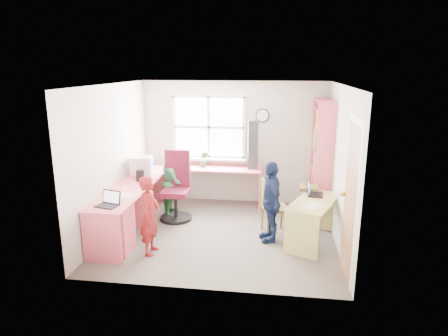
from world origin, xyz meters
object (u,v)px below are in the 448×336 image
(l_desk, at_px, (138,210))
(wooden_chair, at_px, (271,205))
(potted_plant, at_px, (204,159))
(person_navy, at_px, (271,201))
(person_green, at_px, (174,181))
(swivel_chair, at_px, (177,190))
(laptop_right, at_px, (313,192))
(right_desk, at_px, (314,212))
(crt_monitor, at_px, (142,166))
(laptop_left, at_px, (109,202))
(cd_tower, at_px, (253,145))
(person_red, at_px, (150,215))
(bookshelf, at_px, (321,161))

(l_desk, bearing_deg, wooden_chair, 11.32)
(l_desk, height_order, wooden_chair, wooden_chair)
(wooden_chair, xyz_separation_m, potted_plant, (-1.35, 1.30, 0.41))
(wooden_chair, distance_m, person_navy, 0.30)
(l_desk, relative_size, person_green, 2.42)
(swivel_chair, height_order, laptop_right, swivel_chair)
(right_desk, bearing_deg, potted_plant, 163.74)
(right_desk, height_order, person_green, person_green)
(swivel_chair, distance_m, potted_plant, 0.98)
(crt_monitor, xyz_separation_m, person_navy, (2.32, -0.80, -0.29))
(l_desk, distance_m, laptop_right, 2.79)
(wooden_chair, bearing_deg, laptop_right, -14.96)
(laptop_right, bearing_deg, right_desk, -170.49)
(crt_monitor, distance_m, person_navy, 2.47)
(laptop_left, height_order, person_green, person_green)
(l_desk, xyz_separation_m, right_desk, (2.75, 0.16, 0.04))
(crt_monitor, distance_m, cd_tower, 2.10)
(cd_tower, bearing_deg, wooden_chair, -84.10)
(l_desk, distance_m, potted_plant, 1.93)
(right_desk, bearing_deg, laptop_right, 113.31)
(person_red, bearing_deg, swivel_chair, -1.28)
(laptop_left, height_order, laptop_right, laptop_left)
(laptop_right, xyz_separation_m, person_green, (-2.44, 0.67, -0.12))
(right_desk, distance_m, bookshelf, 1.42)
(person_red, xyz_separation_m, person_green, (-0.07, 1.65, 0.03))
(wooden_chair, bearing_deg, crt_monitor, 148.80)
(crt_monitor, bearing_deg, wooden_chair, -21.15)
(laptop_right, distance_m, person_navy, 0.73)
(laptop_right, bearing_deg, bookshelf, -4.16)
(cd_tower, distance_m, person_navy, 1.73)
(swivel_chair, height_order, crt_monitor, swivel_chair)
(swivel_chair, relative_size, wooden_chair, 1.35)
(person_red, bearing_deg, person_green, 2.44)
(laptop_right, bearing_deg, swivel_chair, 87.58)
(swivel_chair, distance_m, person_green, 0.28)
(person_red, bearing_deg, laptop_right, -67.53)
(crt_monitor, bearing_deg, person_navy, -27.19)
(person_navy, bearing_deg, wooden_chair, 162.61)
(wooden_chair, bearing_deg, cd_tower, 88.66)
(right_desk, distance_m, swivel_chair, 2.45)
(wooden_chair, relative_size, cd_tower, 0.98)
(laptop_right, bearing_deg, crt_monitor, 88.39)
(person_red, relative_size, person_navy, 0.91)
(swivel_chair, xyz_separation_m, person_red, (-0.03, -1.41, 0.06))
(bookshelf, height_order, person_red, bookshelf)
(laptop_left, height_order, person_navy, person_navy)
(crt_monitor, distance_m, laptop_right, 3.03)
(potted_plant, distance_m, person_green, 0.80)
(person_green, distance_m, person_navy, 2.03)
(wooden_chair, height_order, laptop_right, wooden_chair)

